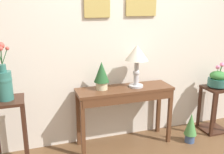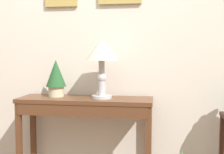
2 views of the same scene
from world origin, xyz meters
The scene contains 4 objects.
back_wall_with_art centered at (0.00, 1.39, 1.40)m, with size 9.00×0.13×2.80m.
console_table centered at (-0.13, 1.10, 0.64)m, with size 1.19×0.36×0.76m.
table_lamp centered at (0.02, 1.12, 1.14)m, with size 0.28×0.28×0.52m.
potted_plant_on_console centered at (-0.41, 1.16, 0.94)m, with size 0.18×0.18×0.34m.
Camera 2 is at (0.50, -1.38, 1.15)m, focal length 46.83 mm.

